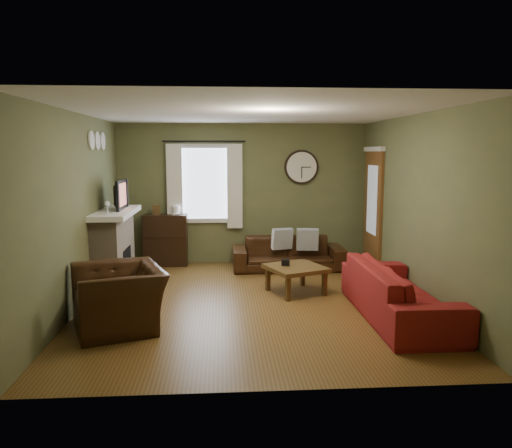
{
  "coord_description": "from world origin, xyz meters",
  "views": [
    {
      "loc": [
        -0.39,
        -6.71,
        2.09
      ],
      "look_at": [
        0.1,
        0.4,
        1.05
      ],
      "focal_mm": 35.0,
      "sensor_mm": 36.0,
      "label": 1
    }
  ],
  "objects": [
    {
      "name": "fireplace",
      "position": [
        -2.1,
        1.15,
        0.55
      ],
      "size": [
        0.4,
        1.4,
        1.1
      ],
      "primitive_type": "cube",
      "color": "gray",
      "rests_on": "floor"
    },
    {
      "name": "window_pane",
      "position": [
        -0.7,
        2.58,
        1.5
      ],
      "size": [
        1.0,
        0.02,
        1.3
      ],
      "primitive_type": null,
      "color": "silver",
      "rests_on": "wall_back"
    },
    {
      "name": "sofa_brown",
      "position": [
        0.78,
        1.96,
        0.29
      ],
      "size": [
        1.97,
        0.77,
        0.57
      ],
      "primitive_type": "imported",
      "color": "black",
      "rests_on": "floor"
    },
    {
      "name": "armchair",
      "position": [
        -1.62,
        -0.87,
        0.37
      ],
      "size": [
        1.31,
        1.4,
        0.73
      ],
      "primitive_type": "imported",
      "rotation": [
        0.0,
        0.0,
        -1.22
      ],
      "color": "black",
      "rests_on": "floor"
    },
    {
      "name": "mantel",
      "position": [
        -2.07,
        1.15,
        1.14
      ],
      "size": [
        0.58,
        1.6,
        0.08
      ],
      "primitive_type": "cube",
      "color": "white",
      "rests_on": "fireplace"
    },
    {
      "name": "medallion_right",
      "position": [
        -2.28,
        1.5,
        2.25
      ],
      "size": [
        0.28,
        0.28,
        0.03
      ],
      "primitive_type": "cylinder",
      "color": "white",
      "rests_on": "wall_left"
    },
    {
      "name": "wall_back",
      "position": [
        0.0,
        2.6,
        1.3
      ],
      "size": [
        4.6,
        0.0,
        2.6
      ],
      "primitive_type": "cube",
      "color": "#5C623B",
      "rests_on": "ground"
    },
    {
      "name": "wall_left",
      "position": [
        -2.3,
        0.0,
        1.3
      ],
      "size": [
        0.0,
        5.2,
        2.6
      ],
      "primitive_type": "cube",
      "color": "#5C623B",
      "rests_on": "ground"
    },
    {
      "name": "pillow_right",
      "position": [
        0.68,
        1.96,
        0.55
      ],
      "size": [
        0.38,
        0.21,
        0.37
      ],
      "primitive_type": "cube",
      "rotation": [
        0.0,
        0.0,
        0.28
      ],
      "color": "#969DA5",
      "rests_on": "sofa_brown"
    },
    {
      "name": "curtain_rod",
      "position": [
        -0.7,
        2.48,
        2.27
      ],
      "size": [
        0.03,
        0.03,
        1.5
      ],
      "primitive_type": "cylinder",
      "color": "black",
      "rests_on": "wall_back"
    },
    {
      "name": "firebox",
      "position": [
        -1.91,
        1.15,
        0.3
      ],
      "size": [
        0.04,
        0.6,
        0.55
      ],
      "primitive_type": "cube",
      "color": "black",
      "rests_on": "fireplace"
    },
    {
      "name": "pillow_left",
      "position": [
        1.11,
        1.88,
        0.55
      ],
      "size": [
        0.4,
        0.17,
        0.38
      ],
      "primitive_type": "cube",
      "rotation": [
        0.0,
        0.0,
        -0.14
      ],
      "color": "#969DA5",
      "rests_on": "sofa_brown"
    },
    {
      "name": "medallion_mid",
      "position": [
        -2.28,
        1.15,
        2.25
      ],
      "size": [
        0.28,
        0.28,
        0.03
      ],
      "primitive_type": "cylinder",
      "color": "white",
      "rests_on": "wall_left"
    },
    {
      "name": "curtain_left",
      "position": [
        -1.25,
        2.48,
        1.45
      ],
      "size": [
        0.28,
        0.04,
        1.55
      ],
      "primitive_type": "cube",
      "color": "white",
      "rests_on": "wall_back"
    },
    {
      "name": "door",
      "position": [
        2.27,
        1.85,
        1.05
      ],
      "size": [
        0.05,
        0.9,
        2.1
      ],
      "primitive_type": "cube",
      "color": "brown",
      "rests_on": "floor"
    },
    {
      "name": "floor",
      "position": [
        0.0,
        0.0,
        0.0
      ],
      "size": [
        4.6,
        5.2,
        0.0
      ],
      "primitive_type": "cube",
      "color": "brown",
      "rests_on": "ground"
    },
    {
      "name": "tv_screen",
      "position": [
        -1.97,
        1.3,
        1.41
      ],
      "size": [
        0.02,
        0.62,
        0.36
      ],
      "primitive_type": "cube",
      "color": "#994C3F",
      "rests_on": "mantel"
    },
    {
      "name": "curtain_right",
      "position": [
        -0.15,
        2.48,
        1.45
      ],
      "size": [
        0.28,
        0.04,
        1.55
      ],
      "primitive_type": "cube",
      "color": "white",
      "rests_on": "wall_back"
    },
    {
      "name": "wine_glass_a",
      "position": [
        -2.05,
        0.62,
        1.28
      ],
      "size": [
        0.07,
        0.07,
        0.19
      ],
      "primitive_type": null,
      "color": "white",
      "rests_on": "mantel"
    },
    {
      "name": "ceiling",
      "position": [
        0.0,
        0.0,
        2.6
      ],
      "size": [
        4.6,
        5.2,
        0.0
      ],
      "primitive_type": "cube",
      "color": "white",
      "rests_on": "ground"
    },
    {
      "name": "bookshelf",
      "position": [
        -1.43,
        2.41,
        0.47
      ],
      "size": [
        0.8,
        0.34,
        0.95
      ],
      "primitive_type": null,
      "color": "black",
      "rests_on": "floor"
    },
    {
      "name": "coffee_table",
      "position": [
        0.69,
        0.44,
        0.2
      ],
      "size": [
        1.0,
        1.0,
        0.41
      ],
      "primitive_type": null,
      "rotation": [
        0.0,
        0.0,
        0.39
      ],
      "color": "#533C1C",
      "rests_on": "floor"
    },
    {
      "name": "book",
      "position": [
        -1.32,
        2.4,
        0.96
      ],
      "size": [
        0.21,
        0.25,
        0.02
      ],
      "primitive_type": "imported",
      "rotation": [
        0.0,
        0.0,
        0.34
      ],
      "color": "#533C1C",
      "rests_on": "bookshelf"
    },
    {
      "name": "wall_right",
      "position": [
        2.3,
        0.0,
        1.3
      ],
      "size": [
        0.0,
        5.2,
        2.6
      ],
      "primitive_type": "cube",
      "color": "#5C623B",
      "rests_on": "ground"
    },
    {
      "name": "tv",
      "position": [
        -2.05,
        1.3,
        1.35
      ],
      "size": [
        0.08,
        0.6,
        0.35
      ],
      "primitive_type": "imported",
      "rotation": [
        0.0,
        0.0,
        1.57
      ],
      "color": "black",
      "rests_on": "mantel"
    },
    {
      "name": "medallion_left",
      "position": [
        -2.28,
        0.8,
        2.25
      ],
      "size": [
        0.28,
        0.28,
        0.03
      ],
      "primitive_type": "cylinder",
      "color": "white",
      "rests_on": "wall_left"
    },
    {
      "name": "tissue_box",
      "position": [
        0.55,
        0.5,
        0.4
      ],
      "size": [
        0.14,
        0.14,
        0.09
      ],
      "primitive_type": "cube",
      "rotation": [
        0.0,
        0.0,
        -0.18
      ],
      "color": "black",
      "rests_on": "coffee_table"
    },
    {
      "name": "wine_glass_b",
      "position": [
        -2.05,
        0.65,
        1.27
      ],
      "size": [
        0.06,
        0.06,
        0.18
      ],
      "primitive_type": null,
      "color": "white",
      "rests_on": "mantel"
    },
    {
      "name": "wall_front",
      "position": [
        0.0,
        -2.6,
        1.3
      ],
      "size": [
        4.6,
        0.0,
        2.6
      ],
      "primitive_type": "cube",
      "color": "#5C623B",
      "rests_on": "ground"
    },
    {
      "name": "sofa_red",
      "position": [
        1.83,
        -0.75,
        0.34
      ],
      "size": [
        0.9,
        2.31,
        0.68
      ],
      "primitive_type": "imported",
      "rotation": [
        0.0,
        0.0,
        1.57
      ],
      "color": "maroon",
      "rests_on": "floor"
    },
    {
      "name": "wall_clock",
      "position": [
        1.1,
        2.55,
        1.8
      ],
      "size": [
        0.64,
        0.06,
        0.64
      ],
      "primitive_type": null,
      "color": "white",
      "rests_on": "wall_back"
    }
  ]
}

